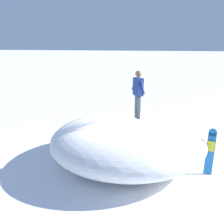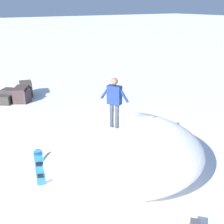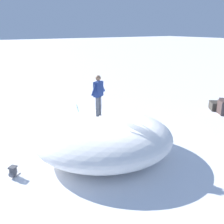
{
  "view_description": "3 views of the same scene",
  "coord_description": "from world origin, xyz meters",
  "views": [
    {
      "loc": [
        -9.22,
        -1.5,
        4.44
      ],
      "look_at": [
        0.16,
        0.23,
        1.96
      ],
      "focal_mm": 43.93,
      "sensor_mm": 36.0,
      "label": 1
    },
    {
      "loc": [
        8.07,
        -5.72,
        5.69
      ],
      "look_at": [
        0.34,
        -0.72,
        2.26
      ],
      "focal_mm": 47.17,
      "sensor_mm": 36.0,
      "label": 2
    },
    {
      "loc": [
        5.94,
        8.95,
        5.31
      ],
      "look_at": [
        -0.21,
        -0.58,
        1.79
      ],
      "focal_mm": 44.04,
      "sensor_mm": 36.0,
      "label": 3
    }
  ],
  "objects": [
    {
      "name": "ground",
      "position": [
        0.0,
        0.0,
        0.0
      ],
      "size": [
        240.0,
        240.0,
        0.0
      ],
      "primitive_type": "plane",
      "color": "white"
    },
    {
      "name": "snow_mound",
      "position": [
        0.37,
        -0.34,
        0.86
      ],
      "size": [
        6.59,
        6.45,
        1.72
      ],
      "primitive_type": "ellipsoid",
      "rotation": [
        0.0,
        0.0,
        1.43
      ],
      "color": "white",
      "rests_on": "ground"
    },
    {
      "name": "snowboarder_standing",
      "position": [
        0.4,
        -0.67,
        2.71
      ],
      "size": [
        0.95,
        0.58,
        1.72
      ],
      "color": "#333842",
      "rests_on": "snow_mound"
    },
    {
      "name": "snowboard_primary_upright",
      "position": [
        0.01,
        -3.24,
        0.79
      ],
      "size": [
        0.47,
        0.4,
        1.54
      ],
      "color": "#2672BF",
      "rests_on": "ground"
    },
    {
      "name": "rock_outcrop",
      "position": [
        -9.76,
        -1.18,
        0.39
      ],
      "size": [
        2.46,
        2.78,
        0.91
      ],
      "color": "#3B3731",
      "rests_on": "ground"
    }
  ]
}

